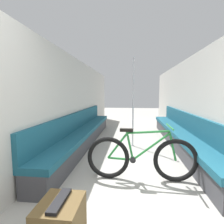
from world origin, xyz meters
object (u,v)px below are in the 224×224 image
at_px(bench_seat_row_left, 84,134).
at_px(bench_seat_row_right, 181,136).
at_px(bicycle, 141,158).
at_px(grab_pole_near, 133,104).
at_px(luggage_bag, 61,222).

height_order(bench_seat_row_left, bench_seat_row_right, same).
height_order(bench_seat_row_right, bicycle, bicycle).
height_order(bench_seat_row_right, grab_pole_near, grab_pole_near).
bearing_deg(grab_pole_near, bench_seat_row_left, 179.73).
xyz_separation_m(grab_pole_near, luggage_bag, (-0.66, -3.00, -0.88)).
relative_size(bench_seat_row_left, grab_pole_near, 2.26).
bearing_deg(bicycle, luggage_bag, -122.55).
distance_m(grab_pole_near, luggage_bag, 3.19).
bearing_deg(luggage_bag, bicycle, 58.06).
xyz_separation_m(bench_seat_row_left, luggage_bag, (0.61, -3.00, -0.09)).
height_order(bench_seat_row_left, grab_pole_near, grab_pole_near).
distance_m(bench_seat_row_left, luggage_bag, 3.06).
relative_size(bench_seat_row_right, grab_pole_near, 2.26).
bearing_deg(luggage_bag, grab_pole_near, 77.61).
distance_m(bench_seat_row_left, bicycle, 2.24).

